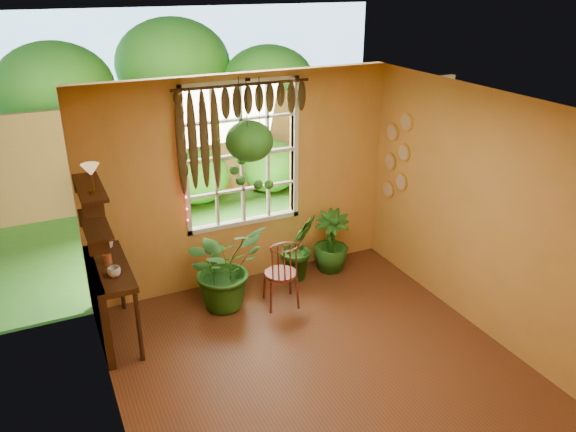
{
  "coord_description": "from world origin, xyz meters",
  "views": [
    {
      "loc": [
        -2.31,
        -4.0,
        3.76
      ],
      "look_at": [
        0.1,
        1.15,
        1.3
      ],
      "focal_mm": 35.0,
      "sensor_mm": 36.0,
      "label": 1
    }
  ],
  "objects_px": {
    "potted_plant_mid": "(299,247)",
    "hanging_basket": "(250,146)",
    "windsor_chair": "(282,283)",
    "potted_plant_left": "(224,266)",
    "counter_ledge": "(102,296)"
  },
  "relations": [
    {
      "from": "potted_plant_left",
      "to": "potted_plant_mid",
      "type": "bearing_deg",
      "value": 11.52
    },
    {
      "from": "windsor_chair",
      "to": "potted_plant_mid",
      "type": "bearing_deg",
      "value": 56.17
    },
    {
      "from": "potted_plant_mid",
      "to": "potted_plant_left",
      "type": "bearing_deg",
      "value": -168.48
    },
    {
      "from": "counter_ledge",
      "to": "potted_plant_left",
      "type": "bearing_deg",
      "value": 4.43
    },
    {
      "from": "potted_plant_left",
      "to": "hanging_basket",
      "type": "height_order",
      "value": "hanging_basket"
    },
    {
      "from": "potted_plant_left",
      "to": "hanging_basket",
      "type": "distance_m",
      "value": 1.47
    },
    {
      "from": "potted_plant_mid",
      "to": "windsor_chair",
      "type": "bearing_deg",
      "value": -133.06
    },
    {
      "from": "potted_plant_mid",
      "to": "hanging_basket",
      "type": "bearing_deg",
      "value": 179.65
    },
    {
      "from": "potted_plant_left",
      "to": "hanging_basket",
      "type": "bearing_deg",
      "value": 26.61
    },
    {
      "from": "windsor_chair",
      "to": "potted_plant_mid",
      "type": "height_order",
      "value": "windsor_chair"
    },
    {
      "from": "counter_ledge",
      "to": "potted_plant_left",
      "type": "xyz_separation_m",
      "value": [
        1.43,
        0.11,
        -0.02
      ]
    },
    {
      "from": "potted_plant_left",
      "to": "potted_plant_mid",
      "type": "xyz_separation_m",
      "value": [
        1.11,
        0.23,
        -0.07
      ]
    },
    {
      "from": "potted_plant_left",
      "to": "potted_plant_mid",
      "type": "relative_size",
      "value": 1.15
    },
    {
      "from": "potted_plant_mid",
      "to": "counter_ledge",
      "type": "bearing_deg",
      "value": -172.44
    },
    {
      "from": "potted_plant_left",
      "to": "hanging_basket",
      "type": "xyz_separation_m",
      "value": [
        0.46,
        0.23,
        1.38
      ]
    }
  ]
}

